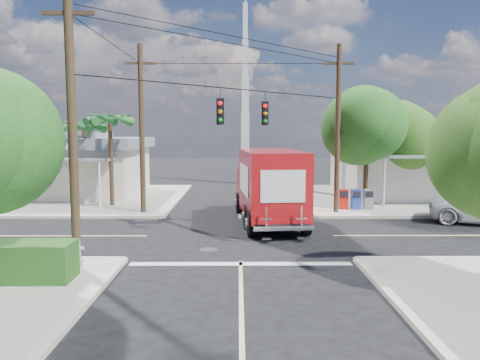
{
  "coord_description": "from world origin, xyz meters",
  "views": [
    {
      "loc": [
        -0.07,
        -19.7,
        4.45
      ],
      "look_at": [
        0.0,
        2.0,
        2.2
      ],
      "focal_mm": 35.0,
      "sensor_mm": 36.0,
      "label": 1
    }
  ],
  "objects": [
    {
      "name": "palm_nw_front",
      "position": [
        -7.5,
        7.5,
        5.04
      ],
      "size": [
        3.01,
        3.08,
        5.59
      ],
      "color": "#422D1C",
      "rests_on": "sidewalk_nw"
    },
    {
      "name": "sidewalk_nw",
      "position": [
        -10.88,
        10.88,
        0.07
      ],
      "size": [
        14.12,
        14.12,
        0.14
      ],
      "color": "gray",
      "rests_on": "ground"
    },
    {
      "name": "tree_ne_front",
      "position": [
        7.21,
        6.76,
        4.77
      ],
      "size": [
        4.21,
        4.14,
        6.66
      ],
      "color": "#422D1C",
      "rests_on": "sidewalk_ne"
    },
    {
      "name": "ground",
      "position": [
        0.0,
        0.0,
        0.0
      ],
      "size": [
        120.0,
        120.0,
        0.0
      ],
      "primitive_type": "plane",
      "color": "black",
      "rests_on": "ground"
    },
    {
      "name": "building_nw",
      "position": [
        -12.0,
        12.46,
        2.22
      ],
      "size": [
        10.8,
        10.2,
        4.3
      ],
      "color": "beige",
      "rests_on": "sidewalk_nw"
    },
    {
      "name": "radio_tower",
      "position": [
        0.5,
        20.0,
        5.64
      ],
      "size": [
        0.8,
        0.8,
        17.0
      ],
      "color": "silver",
      "rests_on": "ground"
    },
    {
      "name": "delivery_truck",
      "position": [
        1.41,
        2.77,
        1.81
      ],
      "size": [
        3.27,
        8.44,
        3.57
      ],
      "color": "black",
      "rests_on": "ground"
    },
    {
      "name": "road_markings",
      "position": [
        0.0,
        -1.47,
        0.01
      ],
      "size": [
        32.0,
        32.0,
        0.01
      ],
      "color": "beige",
      "rests_on": "ground"
    },
    {
      "name": "vending_boxes",
      "position": [
        6.5,
        6.2,
        0.69
      ],
      "size": [
        1.9,
        0.5,
        1.1
      ],
      "color": "#B8160C",
      "rests_on": "sidewalk_ne"
    },
    {
      "name": "building_ne",
      "position": [
        12.5,
        11.97,
        2.32
      ],
      "size": [
        11.8,
        10.2,
        4.5
      ],
      "color": "silver",
      "rests_on": "sidewalk_ne"
    },
    {
      "name": "tree_ne_back",
      "position": [
        9.81,
        8.96,
        4.19
      ],
      "size": [
        3.77,
        3.66,
        5.82
      ],
      "color": "#422D1C",
      "rests_on": "sidewalk_ne"
    },
    {
      "name": "utility_poles",
      "position": [
        -1.58,
        1.6,
        4.67
      ],
      "size": [
        12.0,
        10.68,
        9.0
      ],
      "color": "#473321",
      "rests_on": "ground"
    },
    {
      "name": "palm_nw_back",
      "position": [
        -9.5,
        9.0,
        4.67
      ],
      "size": [
        3.01,
        3.08,
        5.19
      ],
      "color": "#422D1C",
      "rests_on": "sidewalk_nw"
    },
    {
      "name": "sidewalk_ne",
      "position": [
        10.88,
        10.88,
        0.07
      ],
      "size": [
        14.12,
        14.12,
        0.14
      ],
      "color": "gray",
      "rests_on": "ground"
    }
  ]
}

